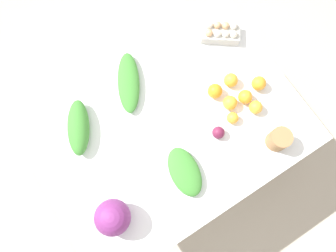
# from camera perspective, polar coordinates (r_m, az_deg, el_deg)

# --- Properties ---
(ground_plane) EXTENTS (8.00, 8.00, 0.00)m
(ground_plane) POSITION_cam_1_polar(r_m,az_deg,el_deg) (2.57, 0.00, -4.61)
(ground_plane) COLOR #B2A899
(dining_table) EXTENTS (1.46, 1.08, 0.77)m
(dining_table) POSITION_cam_1_polar(r_m,az_deg,el_deg) (1.89, 0.00, -0.83)
(dining_table) COLOR silver
(dining_table) RESTS_ON ground_plane
(cabbage_purple) EXTENTS (0.18, 0.18, 0.18)m
(cabbage_purple) POSITION_cam_1_polar(r_m,az_deg,el_deg) (1.68, -9.63, -15.44)
(cabbage_purple) COLOR #7A2D75
(cabbage_purple) RESTS_ON dining_table
(egg_carton) EXTENTS (0.25, 0.23, 0.09)m
(egg_carton) POSITION_cam_1_polar(r_m,az_deg,el_deg) (2.02, 9.13, 15.83)
(egg_carton) COLOR #B7B7B2
(egg_carton) RESTS_ON dining_table
(paper_bag) EXTENTS (0.11, 0.11, 0.12)m
(paper_bag) POSITION_cam_1_polar(r_m,az_deg,el_deg) (1.83, 18.74, -2.20)
(paper_bag) COLOR #997047
(paper_bag) RESTS_ON dining_table
(greens_bunch_chard) EXTENTS (0.28, 0.38, 0.07)m
(greens_bunch_chard) POSITION_cam_1_polar(r_m,az_deg,el_deg) (1.87, -6.87, 7.55)
(greens_bunch_chard) COLOR #3D8433
(greens_bunch_chard) RESTS_ON dining_table
(greens_bunch_dandelion) EXTENTS (0.19, 0.29, 0.07)m
(greens_bunch_dandelion) POSITION_cam_1_polar(r_m,az_deg,el_deg) (1.73, 2.93, -7.95)
(greens_bunch_dandelion) COLOR #3D8433
(greens_bunch_dandelion) RESTS_ON dining_table
(greens_bunch_scallion) EXTENTS (0.24, 0.33, 0.10)m
(greens_bunch_scallion) POSITION_cam_1_polar(r_m,az_deg,el_deg) (1.82, -15.32, -0.22)
(greens_bunch_scallion) COLOR #3D8433
(greens_bunch_scallion) RESTS_ON dining_table
(beet_root) EXTENTS (0.07, 0.07, 0.07)m
(beet_root) POSITION_cam_1_polar(r_m,az_deg,el_deg) (1.79, 8.77, -1.15)
(beet_root) COLOR maroon
(beet_root) RESTS_ON dining_table
(orange_0) EXTENTS (0.08, 0.08, 0.08)m
(orange_0) POSITION_cam_1_polar(r_m,az_deg,el_deg) (1.87, 13.29, 4.97)
(orange_0) COLOR orange
(orange_0) RESTS_ON dining_table
(orange_1) EXTENTS (0.07, 0.07, 0.07)m
(orange_1) POSITION_cam_1_polar(r_m,az_deg,el_deg) (1.87, 15.03, 3.18)
(orange_1) COLOR #F9A833
(orange_1) RESTS_ON dining_table
(orange_2) EXTENTS (0.08, 0.08, 0.08)m
(orange_2) POSITION_cam_1_polar(r_m,az_deg,el_deg) (1.92, 15.53, 7.17)
(orange_2) COLOR orange
(orange_2) RESTS_ON dining_table
(orange_3) EXTENTS (0.08, 0.08, 0.08)m
(orange_3) POSITION_cam_1_polar(r_m,az_deg,el_deg) (1.84, 10.75, 3.99)
(orange_3) COLOR #F9A833
(orange_3) RESTS_ON dining_table
(orange_4) EXTENTS (0.08, 0.08, 0.08)m
(orange_4) POSITION_cam_1_polar(r_m,az_deg,el_deg) (1.85, 8.18, 6.05)
(orange_4) COLOR orange
(orange_4) RESTS_ON dining_table
(orange_5) EXTENTS (0.08, 0.08, 0.08)m
(orange_5) POSITION_cam_1_polar(r_m,az_deg,el_deg) (1.89, 10.88, 7.86)
(orange_5) COLOR #F9A833
(orange_5) RESTS_ON dining_table
(orange_6) EXTENTS (0.06, 0.06, 0.06)m
(orange_6) POSITION_cam_1_polar(r_m,az_deg,el_deg) (1.83, 11.19, 1.39)
(orange_6) COLOR #F9A833
(orange_6) RESTS_ON dining_table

